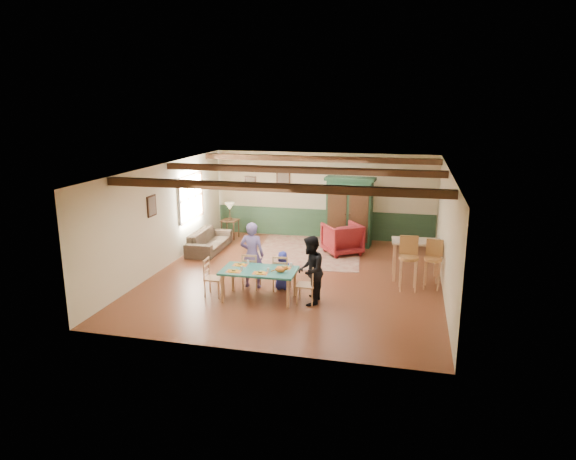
% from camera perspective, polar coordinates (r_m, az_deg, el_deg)
% --- Properties ---
extents(floor, '(8.00, 8.00, 0.00)m').
position_cam_1_polar(floor, '(12.77, 0.84, -5.23)').
color(floor, '#592919').
rests_on(floor, ground).
extents(wall_back, '(7.00, 0.02, 2.70)m').
position_cam_1_polar(wall_back, '(16.24, 3.96, 3.83)').
color(wall_back, beige).
rests_on(wall_back, floor).
extents(wall_left, '(0.02, 8.00, 2.70)m').
position_cam_1_polar(wall_left, '(13.57, -13.71, 1.44)').
color(wall_left, beige).
rests_on(wall_left, floor).
extents(wall_right, '(0.02, 8.00, 2.70)m').
position_cam_1_polar(wall_right, '(12.14, 17.20, -0.24)').
color(wall_right, beige).
rests_on(wall_right, floor).
extents(ceiling, '(7.00, 8.00, 0.02)m').
position_cam_1_polar(ceiling, '(12.15, 0.89, 6.88)').
color(ceiling, silver).
rests_on(ceiling, wall_back).
extents(wainscot_back, '(6.95, 0.03, 0.90)m').
position_cam_1_polar(wainscot_back, '(16.40, 3.90, 0.72)').
color(wainscot_back, '#1F3A25').
rests_on(wainscot_back, floor).
extents(ceiling_beam_front, '(6.95, 0.16, 0.16)m').
position_cam_1_polar(ceiling_beam_front, '(9.96, -2.02, 4.77)').
color(ceiling_beam_front, black).
rests_on(ceiling_beam_front, ceiling).
extents(ceiling_beam_mid, '(6.95, 0.16, 0.16)m').
position_cam_1_polar(ceiling_beam_mid, '(12.55, 1.29, 6.69)').
color(ceiling_beam_mid, black).
rests_on(ceiling_beam_mid, ceiling).
extents(ceiling_beam_back, '(6.95, 0.16, 0.16)m').
position_cam_1_polar(ceiling_beam_back, '(15.09, 3.40, 7.89)').
color(ceiling_beam_back, black).
rests_on(ceiling_beam_back, ceiling).
extents(window_left, '(0.06, 1.60, 1.30)m').
position_cam_1_polar(window_left, '(15.02, -10.73, 3.56)').
color(window_left, white).
rests_on(window_left, wall_left).
extents(picture_left_wall, '(0.04, 0.42, 0.52)m').
position_cam_1_polar(picture_left_wall, '(12.96, -14.89, 2.60)').
color(picture_left_wall, '#7E715C').
rests_on(picture_left_wall, wall_left).
extents(picture_back_a, '(0.45, 0.04, 0.55)m').
position_cam_1_polar(picture_back_a, '(16.40, -0.53, 5.55)').
color(picture_back_a, '#7E715C').
rests_on(picture_back_a, wall_back).
extents(picture_back_b, '(0.38, 0.04, 0.48)m').
position_cam_1_polar(picture_back_b, '(16.72, -4.21, 5.16)').
color(picture_back_b, '#7E715C').
rests_on(picture_back_b, wall_back).
extents(dining_table, '(1.64, 0.94, 0.68)m').
position_cam_1_polar(dining_table, '(11.28, -3.22, -6.08)').
color(dining_table, '#20655D').
rests_on(dining_table, floor).
extents(dining_chair_far_left, '(0.39, 0.41, 0.86)m').
position_cam_1_polar(dining_chair_far_left, '(11.93, -4.08, -4.49)').
color(dining_chair_far_left, tan).
rests_on(dining_chair_far_left, floor).
extents(dining_chair_far_right, '(0.39, 0.41, 0.86)m').
position_cam_1_polar(dining_chair_far_right, '(11.76, -0.69, -4.74)').
color(dining_chair_far_right, tan).
rests_on(dining_chair_far_right, floor).
extents(dining_chair_end_left, '(0.41, 0.39, 0.86)m').
position_cam_1_polar(dining_chair_end_left, '(11.55, -8.22, -5.23)').
color(dining_chair_end_left, tan).
rests_on(dining_chair_end_left, floor).
extents(dining_chair_end_right, '(0.41, 0.39, 0.86)m').
position_cam_1_polar(dining_chair_end_right, '(11.03, 2.01, -6.03)').
color(dining_chair_end_right, tan).
rests_on(dining_chair_end_right, floor).
extents(person_man, '(0.58, 0.39, 1.56)m').
position_cam_1_polar(person_man, '(11.89, -4.01, -2.79)').
color(person_man, slate).
rests_on(person_man, floor).
extents(person_woman, '(0.58, 0.74, 1.49)m').
position_cam_1_polar(person_woman, '(10.91, 2.49, -4.51)').
color(person_woman, black).
rests_on(person_woman, floor).
extents(person_child, '(0.45, 0.30, 0.91)m').
position_cam_1_polar(person_child, '(11.82, -0.61, -4.51)').
color(person_child, '#27309F').
rests_on(person_child, floor).
extents(cat, '(0.33, 0.13, 0.16)m').
position_cam_1_polar(cat, '(10.94, -0.86, -4.37)').
color(cat, orange).
rests_on(cat, dining_table).
extents(place_setting_near_left, '(0.37, 0.28, 0.11)m').
position_cam_1_polar(place_setting_near_left, '(11.08, -6.04, -4.35)').
color(place_setting_near_left, orange).
rests_on(place_setting_near_left, dining_table).
extents(place_setting_near_center, '(0.37, 0.28, 0.11)m').
position_cam_1_polar(place_setting_near_center, '(10.92, -3.11, -4.57)').
color(place_setting_near_center, orange).
rests_on(place_setting_near_center, dining_table).
extents(place_setting_far_left, '(0.37, 0.28, 0.11)m').
position_cam_1_polar(place_setting_far_left, '(11.49, -5.35, -3.66)').
color(place_setting_far_left, orange).
rests_on(place_setting_far_left, dining_table).
extents(place_setting_far_right, '(0.37, 0.28, 0.11)m').
position_cam_1_polar(place_setting_far_right, '(11.24, -0.50, -4.00)').
color(place_setting_far_right, orange).
rests_on(place_setting_far_right, dining_table).
extents(area_rug, '(3.25, 3.74, 0.01)m').
position_cam_1_polar(area_rug, '(14.90, 2.30, -2.39)').
color(area_rug, tan).
rests_on(area_rug, floor).
extents(armoire, '(1.50, 0.69, 2.07)m').
position_cam_1_polar(armoire, '(15.44, 6.84, 2.04)').
color(armoire, '#13301D').
rests_on(armoire, floor).
extents(armchair, '(1.33, 1.34, 0.89)m').
position_cam_1_polar(armchair, '(14.66, 6.04, -0.95)').
color(armchair, '#501016').
rests_on(armchair, floor).
extents(sofa, '(0.86, 2.04, 0.59)m').
position_cam_1_polar(sofa, '(15.13, -8.74, -1.17)').
color(sofa, '#3A3024').
rests_on(sofa, floor).
extents(end_table, '(0.51, 0.51, 0.60)m').
position_cam_1_polar(end_table, '(16.41, -6.43, 0.12)').
color(end_table, black).
rests_on(end_table, floor).
extents(table_lamp, '(0.32, 0.32, 0.55)m').
position_cam_1_polar(table_lamp, '(16.28, -6.49, 2.08)').
color(table_lamp, beige).
rests_on(table_lamp, end_table).
extents(counter_table, '(1.21, 0.76, 0.97)m').
position_cam_1_polar(counter_table, '(12.87, 13.98, -3.23)').
color(counter_table, beige).
rests_on(counter_table, floor).
extents(bar_stool_left, '(0.48, 0.52, 1.25)m').
position_cam_1_polar(bar_stool_left, '(12.03, 13.24, -3.72)').
color(bar_stool_left, '#AD7843').
rests_on(bar_stool_left, floor).
extents(bar_stool_right, '(0.46, 0.49, 1.14)m').
position_cam_1_polar(bar_stool_right, '(12.30, 15.78, -3.75)').
color(bar_stool_right, '#AD7843').
rests_on(bar_stool_right, floor).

